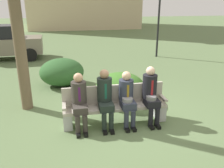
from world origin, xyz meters
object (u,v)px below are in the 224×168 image
at_px(seated_man_centerright, 127,96).
at_px(shrub_near_bench, 120,88).
at_px(shrub_mid_lawn, 62,72).
at_px(seated_man_rightmost, 151,92).
at_px(seated_man_centerleft, 105,96).
at_px(seated_man_leftmost, 79,99).
at_px(parked_car_near, 0,43).
at_px(park_bench, 115,105).
at_px(street_lamp, 159,15).

xyz_separation_m(seated_man_centerright, shrub_near_bench, (0.14, 1.23, -0.26)).
bearing_deg(shrub_mid_lawn, seated_man_rightmost, -56.44).
relative_size(seated_man_centerleft, seated_man_rightmost, 0.99).
bearing_deg(seated_man_leftmost, parked_car_near, 113.53).
xyz_separation_m(park_bench, seated_man_leftmost, (-0.84, -0.13, 0.28)).
xyz_separation_m(parked_car_near, street_lamp, (7.83, -0.93, 1.29)).
distance_m(seated_man_centerright, seated_man_rightmost, 0.58).
height_order(shrub_near_bench, parked_car_near, parked_car_near).
xyz_separation_m(seated_man_leftmost, shrub_mid_lawn, (-0.39, 3.10, -0.25)).
bearing_deg(park_bench, seated_man_centerright, -28.93).
bearing_deg(parked_car_near, shrub_mid_lawn, -57.06).
distance_m(seated_man_centerright, street_lamp, 7.66).
relative_size(seated_man_centerright, shrub_mid_lawn, 0.84).
height_order(park_bench, parked_car_near, parked_car_near).
height_order(seated_man_rightmost, shrub_near_bench, seated_man_rightmost).
xyz_separation_m(seated_man_leftmost, seated_man_centerright, (1.09, -0.01, -0.02)).
bearing_deg(parked_car_near, seated_man_centerleft, -62.89).
bearing_deg(seated_man_centerright, parked_car_near, 120.01).
xyz_separation_m(seated_man_leftmost, parked_car_near, (-3.32, 7.62, 0.12)).
relative_size(shrub_near_bench, shrub_mid_lawn, 0.94).
relative_size(park_bench, seated_man_centerright, 1.93).
bearing_deg(seated_man_leftmost, park_bench, 8.93).
height_order(seated_man_centerleft, shrub_mid_lawn, seated_man_centerleft).
bearing_deg(street_lamp, parked_car_near, 173.24).
height_order(seated_man_leftmost, street_lamp, street_lamp).
bearing_deg(shrub_near_bench, seated_man_centerright, -96.51).
xyz_separation_m(seated_man_centerright, shrub_mid_lawn, (-1.48, 3.11, -0.23)).
height_order(shrub_near_bench, street_lamp, street_lamp).
height_order(seated_man_leftmost, parked_car_near, parked_car_near).
bearing_deg(seated_man_centerleft, street_lamp, 59.52).
xyz_separation_m(park_bench, seated_man_centerleft, (-0.25, -0.13, 0.31)).
xyz_separation_m(shrub_near_bench, street_lamp, (3.29, 5.47, 1.69)).
xyz_separation_m(seated_man_rightmost, shrub_mid_lawn, (-2.05, 3.10, -0.28)).
height_order(seated_man_centerleft, street_lamp, street_lamp).
bearing_deg(seated_man_leftmost, street_lamp, 55.97).
distance_m(park_bench, seated_man_centerright, 0.39).
height_order(seated_man_centerleft, parked_car_near, parked_car_near).
distance_m(park_bench, street_lamp, 7.71).
relative_size(park_bench, parked_car_near, 0.61).
height_order(park_bench, shrub_near_bench, park_bench).
xyz_separation_m(seated_man_centerleft, parked_car_near, (-3.90, 7.61, 0.09)).
bearing_deg(seated_man_rightmost, seated_man_centerleft, 179.73).
height_order(parked_car_near, street_lamp, street_lamp).
relative_size(seated_man_centerright, parked_car_near, 0.32).
relative_size(park_bench, street_lamp, 0.71).
bearing_deg(seated_man_centerright, street_lamp, 62.90).
bearing_deg(street_lamp, seated_man_centerright, -117.10).
bearing_deg(seated_man_rightmost, seated_man_leftmost, 179.99).
distance_m(seated_man_centerleft, shrub_mid_lawn, 3.25).
bearing_deg(street_lamp, shrub_near_bench, -121.01).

